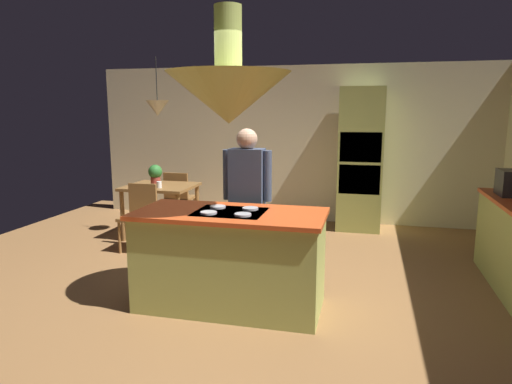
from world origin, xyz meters
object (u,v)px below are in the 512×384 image
(kitchen_island, at_px, (230,259))
(chair_by_back_wall, at_px, (179,195))
(person_at_island, at_px, (247,195))
(potted_plant_on_table, at_px, (155,174))
(chair_facing_island, at_px, (140,212))
(cup_on_table, at_px, (159,185))
(oven_tower, at_px, (360,160))
(dining_table, at_px, (161,193))

(kitchen_island, relative_size, chair_by_back_wall, 2.02)
(person_at_island, xyz_separation_m, potted_plant_on_table, (-1.75, 1.40, -0.02))
(chair_facing_island, bearing_deg, cup_on_table, 79.03)
(cup_on_table, bearing_deg, person_at_island, -36.88)
(kitchen_island, xyz_separation_m, person_at_island, (-0.02, 0.69, 0.48))
(oven_tower, height_order, person_at_island, oven_tower)
(kitchen_island, xyz_separation_m, chair_by_back_wall, (-1.70, 2.74, 0.04))
(person_at_island, bearing_deg, oven_tower, 66.33)
(chair_facing_island, bearing_deg, chair_by_back_wall, 90.00)
(cup_on_table, bearing_deg, oven_tower, 26.51)
(potted_plant_on_table, bearing_deg, person_at_island, -38.67)
(cup_on_table, bearing_deg, chair_by_back_wall, 95.60)
(person_at_island, height_order, cup_on_table, person_at_island)
(person_at_island, distance_m, potted_plant_on_table, 2.24)
(dining_table, distance_m, cup_on_table, 0.28)
(potted_plant_on_table, height_order, cup_on_table, potted_plant_on_table)
(dining_table, relative_size, person_at_island, 0.59)
(dining_table, height_order, chair_by_back_wall, chair_by_back_wall)
(potted_plant_on_table, xyz_separation_m, cup_on_table, (0.15, -0.20, -0.12))
(person_at_island, bearing_deg, cup_on_table, 143.12)
(chair_facing_island, distance_m, potted_plant_on_table, 0.77)
(oven_tower, bearing_deg, cup_on_table, -153.49)
(person_at_island, relative_size, cup_on_table, 18.32)
(kitchen_island, distance_m, chair_facing_island, 2.24)
(potted_plant_on_table, distance_m, cup_on_table, 0.28)
(person_at_island, relative_size, chair_by_back_wall, 1.90)
(kitchen_island, xyz_separation_m, potted_plant_on_table, (-1.77, 2.09, 0.47))
(oven_tower, relative_size, chair_facing_island, 2.50)
(dining_table, relative_size, chair_facing_island, 1.11)
(chair_by_back_wall, bearing_deg, oven_tower, -169.90)
(cup_on_table, bearing_deg, chair_facing_island, -100.97)
(oven_tower, bearing_deg, potted_plant_on_table, -158.07)
(dining_table, bearing_deg, kitchen_island, -51.01)
(oven_tower, distance_m, potted_plant_on_table, 3.10)
(dining_table, bearing_deg, person_at_island, -39.99)
(kitchen_island, relative_size, chair_facing_island, 2.02)
(chair_by_back_wall, bearing_deg, chair_facing_island, 90.00)
(dining_table, bearing_deg, cup_on_table, -68.38)
(kitchen_island, bearing_deg, oven_tower, 71.26)
(person_at_island, distance_m, chair_facing_island, 1.90)
(person_at_island, bearing_deg, chair_facing_island, 155.52)
(dining_table, relative_size, chair_by_back_wall, 1.11)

